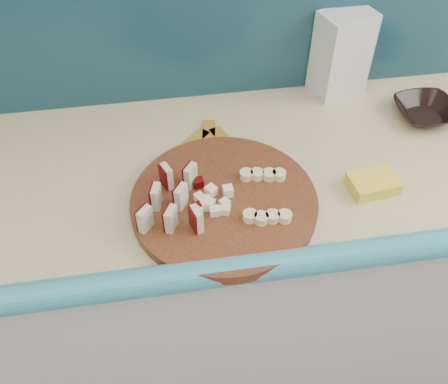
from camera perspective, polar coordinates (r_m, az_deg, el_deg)
kitchen_counter at (r=1.52m, az=-5.71°, el=-9.85°), size 2.20×0.63×0.91m
backsplash at (r=1.26m, az=-9.37°, el=19.80°), size 2.20×0.02×0.50m
cutting_board at (r=1.08m, az=0.00°, el=-1.18°), size 0.46×0.46×0.03m
apple_wedges at (r=1.03m, az=-5.98°, el=-0.90°), size 0.13×0.17×0.06m
apple_chunks at (r=1.06m, az=-1.37°, el=-0.36°), size 0.07×0.06×0.02m
banana_slices at (r=1.07m, az=4.66°, el=-0.38°), size 0.12×0.16×0.02m
brown_bowl at (r=1.40m, az=22.06°, el=8.56°), size 0.16×0.16×0.04m
flour_bag at (r=1.38m, az=13.25°, el=15.13°), size 0.15×0.13×0.23m
sponge at (r=1.16m, az=16.67°, el=0.94°), size 0.11×0.09×0.03m
banana_peel at (r=1.23m, az=-1.81°, el=5.54°), size 0.20×0.18×0.01m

